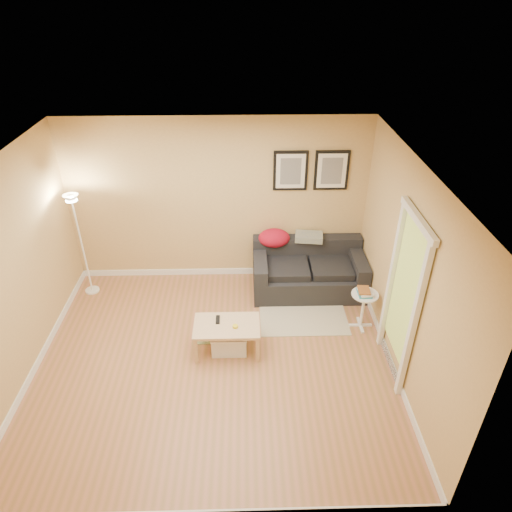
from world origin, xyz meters
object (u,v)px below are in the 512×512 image
storage_bin (229,341)px  sofa (309,269)px  side_table (363,310)px  book_stack (364,292)px  coffee_table (227,337)px  floor_lamp (83,248)px

storage_bin → sofa: bearing=48.0°
side_table → book_stack: bearing=172.8°
sofa → side_table: size_ratio=3.03×
coffee_table → storage_bin: bearing=12.1°
side_table → floor_lamp: (-4.02, 0.93, 0.50)m
sofa → book_stack: sofa is taller
sofa → coffee_table: (-1.22, -1.33, -0.16)m
side_table → coffee_table: bearing=-167.0°
sofa → side_table: sofa is taller
coffee_table → floor_lamp: bearing=161.7°
sofa → storage_bin: 1.81m
book_stack → floor_lamp: size_ratio=0.14×
storage_bin → floor_lamp: (-2.18, 1.36, 0.64)m
book_stack → floor_lamp: bearing=159.3°
storage_bin → side_table: side_table is taller
coffee_table → side_table: 1.91m
coffee_table → book_stack: (1.85, 0.43, 0.39)m
book_stack → side_table: bearing=-14.8°
side_table → book_stack: size_ratio=2.42×
coffee_table → floor_lamp: (-2.16, 1.36, 0.57)m
coffee_table → floor_lamp: floor_lamp is taller
floor_lamp → sofa: bearing=-0.6°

